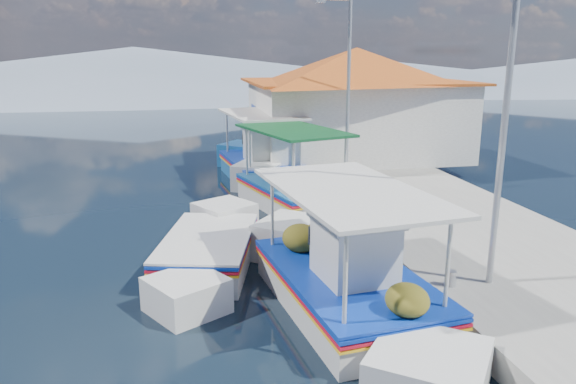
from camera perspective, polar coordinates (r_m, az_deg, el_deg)
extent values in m
cube|color=gray|center=(15.18, 16.42, -3.46)|extent=(5.00, 44.00, 0.50)
cylinder|color=#A5A8AD|center=(10.79, 16.52, -8.58)|extent=(0.20, 0.20, 0.30)
cylinder|color=#A5A8AD|center=(16.03, 6.53, -0.52)|extent=(0.20, 0.20, 0.30)
cylinder|color=#A5A8AD|center=(21.66, 1.62, 3.49)|extent=(0.20, 0.20, 0.30)
cube|color=silver|center=(10.66, 6.04, -10.84)|extent=(2.74, 4.62, 0.96)
cube|color=silver|center=(13.27, 3.78, -5.05)|extent=(2.24, 2.24, 1.06)
cube|color=silver|center=(8.27, 9.76, -19.08)|extent=(2.18, 2.18, 0.91)
cube|color=#0C2F9D|center=(10.48, 6.10, -8.64)|extent=(2.83, 4.76, 0.06)
cube|color=red|center=(10.51, 6.09, -9.04)|extent=(2.83, 4.76, 0.05)
cube|color=yellow|center=(10.54, 6.08, -9.40)|extent=(2.83, 4.76, 0.04)
cube|color=#0C2F9D|center=(10.46, 6.11, -8.28)|extent=(2.84, 4.72, 0.05)
cube|color=brown|center=(10.47, 6.11, -8.43)|extent=(2.56, 4.51, 0.05)
cube|color=silver|center=(9.99, 6.51, -6.17)|extent=(1.37, 1.45, 1.11)
cube|color=silver|center=(9.80, 6.60, -3.02)|extent=(1.50, 1.57, 0.06)
cylinder|color=beige|center=(11.81, 0.34, -1.52)|extent=(0.07, 0.07, 1.62)
cylinder|color=beige|center=(12.08, 8.76, -1.32)|extent=(0.07, 0.07, 1.62)
cylinder|color=beige|center=(8.35, 2.51, -8.46)|extent=(0.07, 0.07, 1.62)
cylinder|color=beige|center=(8.74, 14.27, -7.85)|extent=(0.07, 0.07, 1.62)
cube|color=silver|center=(9.95, 6.35, 0.17)|extent=(2.85, 4.64, 0.07)
ellipsoid|color=#494913|center=(11.61, 2.90, -4.52)|extent=(0.77, 0.84, 0.58)
ellipsoid|color=#494913|center=(12.20, 5.90, -3.85)|extent=(0.65, 0.71, 0.48)
ellipsoid|color=#494913|center=(8.79, 9.67, -11.38)|extent=(0.69, 0.76, 0.51)
sphere|color=orange|center=(10.98, 10.83, -3.30)|extent=(0.40, 0.40, 0.40)
cube|color=silver|center=(17.25, 0.51, -0.79)|extent=(3.08, 4.34, 1.00)
cube|color=silver|center=(19.77, 0.97, 1.56)|extent=(2.07, 2.07, 1.11)
cube|color=silver|center=(14.81, -0.08, -3.37)|extent=(2.01, 2.01, 0.95)
cube|color=#0C2F9D|center=(17.13, 0.51, 0.71)|extent=(3.18, 4.47, 0.06)
cube|color=red|center=(17.15, 0.51, 0.43)|extent=(3.18, 4.47, 0.05)
cube|color=yellow|center=(17.17, 0.51, 0.19)|extent=(3.18, 4.47, 0.04)
cube|color=#195896|center=(17.12, 0.51, 0.95)|extent=(3.19, 4.44, 0.05)
cube|color=brown|center=(17.12, 0.51, 0.84)|extent=(2.90, 4.22, 0.05)
cylinder|color=beige|center=(18.63, -1.77, 4.60)|extent=(0.07, 0.07, 1.69)
cylinder|color=beige|center=(18.54, 3.44, 4.53)|extent=(0.07, 0.07, 1.69)
cylinder|color=beige|center=(15.41, -2.98, 2.51)|extent=(0.07, 0.07, 1.69)
cylinder|color=beige|center=(15.30, 3.30, 2.42)|extent=(0.07, 0.07, 1.69)
cube|color=#0D4420|center=(16.81, 0.53, 6.44)|extent=(3.18, 4.37, 0.07)
cube|color=silver|center=(12.65, -8.22, -6.76)|extent=(2.59, 3.75, 0.95)
cube|color=silver|center=(14.68, -10.99, -3.37)|extent=(1.77, 1.77, 1.05)
cube|color=silver|center=(10.73, -4.50, -10.66)|extent=(1.72, 1.72, 0.90)
cube|color=#0C2F9D|center=(12.49, -8.29, -4.88)|extent=(2.66, 3.86, 0.06)
cube|color=red|center=(12.52, -8.28, -5.23)|extent=(2.66, 3.86, 0.05)
cube|color=yellow|center=(12.54, -8.26, -5.53)|extent=(2.66, 3.86, 0.04)
cube|color=silver|center=(12.47, -8.30, -4.58)|extent=(2.67, 3.83, 0.05)
cube|color=brown|center=(12.48, -8.30, -4.71)|extent=(2.43, 3.64, 0.05)
cube|color=#195896|center=(20.94, -2.73, 1.94)|extent=(2.76, 4.60, 1.03)
cube|color=#195896|center=(23.76, -3.04, 3.76)|extent=(2.30, 2.30, 1.14)
cube|color=#195896|center=(18.19, -2.35, 0.03)|extent=(2.24, 2.24, 0.98)
cube|color=#0C2F9D|center=(20.84, -2.75, 3.22)|extent=(2.84, 4.74, 0.07)
cube|color=red|center=(20.85, -2.74, 2.99)|extent=(2.84, 4.74, 0.05)
cube|color=yellow|center=(20.87, -2.74, 2.78)|extent=(2.84, 4.74, 0.04)
cube|color=#0C2F9D|center=(20.82, -2.75, 3.43)|extent=(2.86, 4.70, 0.05)
cube|color=brown|center=(20.83, -2.75, 3.34)|extent=(2.57, 4.49, 0.05)
cube|color=silver|center=(20.40, -2.73, 4.81)|extent=(1.41, 1.54, 1.19)
cube|color=silver|center=(20.31, -2.75, 6.53)|extent=(1.53, 1.66, 0.07)
cylinder|color=beige|center=(22.48, -5.31, 6.36)|extent=(0.08, 0.08, 1.74)
cylinder|color=beige|center=(22.55, -0.65, 6.44)|extent=(0.08, 0.08, 1.74)
cylinder|color=beige|center=(18.85, -5.32, 4.80)|extent=(0.08, 0.08, 1.74)
cylinder|color=beige|center=(18.93, 0.22, 4.90)|extent=(0.08, 0.08, 1.74)
cube|color=silver|center=(20.57, -2.81, 8.09)|extent=(2.87, 4.61, 0.08)
cube|color=white|center=(23.06, 6.94, 7.45)|extent=(8.00, 6.00, 3.00)
cube|color=#B45619|center=(22.92, 7.05, 11.30)|extent=(8.64, 6.48, 0.10)
pyramid|color=#B45619|center=(22.90, 7.11, 12.92)|extent=(10.49, 10.49, 1.40)
cube|color=brown|center=(21.21, -2.54, 5.58)|extent=(0.06, 1.00, 2.00)
cube|color=#0C2F9D|center=(23.59, -3.53, 7.93)|extent=(0.06, 1.20, 0.90)
cylinder|color=#A5A8AD|center=(10.47, 21.53, 6.53)|extent=(0.12, 0.12, 6.00)
cylinder|color=#A5A8AD|center=(18.64, 6.27, 10.47)|extent=(0.12, 0.12, 6.00)
cube|color=#A5A8AD|center=(18.38, 3.38, 19.21)|extent=(0.30, 0.14, 0.14)
cone|color=gray|center=(62.86, -15.54, 11.81)|extent=(96.00, 96.00, 5.50)
cone|color=gray|center=(67.99, 11.16, 11.50)|extent=(76.80, 76.80, 3.80)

